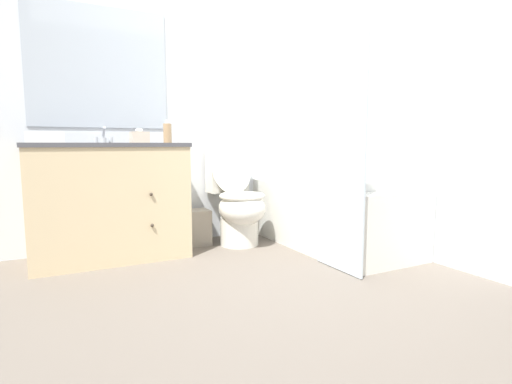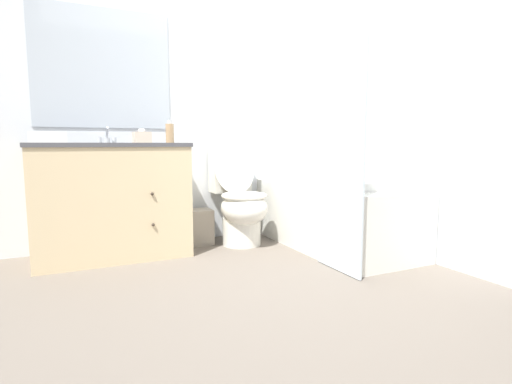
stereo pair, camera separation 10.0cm
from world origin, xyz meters
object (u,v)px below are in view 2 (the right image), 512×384
object	(u,v)px
toilet	(240,203)
bath_towel_folded	(361,186)
hand_towel_folded	(48,137)
vanity_cabinet	(112,199)
sink_faucet	(107,138)
wastebasket	(198,227)
soap_dispenser	(170,133)
tissue_box	(142,137)
bathtub	(333,215)

from	to	relation	value
toilet	bath_towel_folded	bearing A→B (deg)	-55.46
bath_towel_folded	hand_towel_folded	bearing A→B (deg)	159.07
vanity_cabinet	sink_faucet	bearing A→B (deg)	90.00
vanity_cabinet	sink_faucet	size ratio (longest dim) A/B	7.85
wastebasket	soap_dispenser	distance (m)	0.84
tissue_box	sink_faucet	bearing A→B (deg)	138.54
vanity_cabinet	soap_dispenser	size ratio (longest dim) A/B	6.23
wastebasket	hand_towel_folded	world-z (taller)	hand_towel_folded
soap_dispenser	tissue_box	bearing A→B (deg)	-178.57
wastebasket	hand_towel_folded	xyz separation A→B (m)	(-1.10, -0.22, 0.76)
toilet	wastebasket	xyz separation A→B (m)	(-0.34, 0.14, -0.21)
toilet	bathtub	xyz separation A→B (m)	(0.68, -0.41, -0.09)
sink_faucet	toilet	distance (m)	1.19
vanity_cabinet	sink_faucet	xyz separation A→B (m)	(-0.00, 0.20, 0.46)
soap_dispenser	bath_towel_folded	distance (m)	1.53
toilet	wastebasket	distance (m)	0.42
bathtub	vanity_cabinet	bearing A→B (deg)	164.58
bathtub	hand_towel_folded	size ratio (longest dim) A/B	6.50
hand_towel_folded	bath_towel_folded	world-z (taller)	hand_towel_folded
wastebasket	soap_dispenser	world-z (taller)	soap_dispenser
sink_faucet	wastebasket	distance (m)	1.03
soap_dispenser	wastebasket	bearing A→B (deg)	20.28
toilet	vanity_cabinet	bearing A→B (deg)	176.85
wastebasket	hand_towel_folded	distance (m)	1.35
vanity_cabinet	bath_towel_folded	distance (m)	1.86
vanity_cabinet	wastebasket	world-z (taller)	vanity_cabinet
vanity_cabinet	toilet	size ratio (longest dim) A/B	1.32
bathtub	tissue_box	bearing A→B (deg)	162.59
sink_faucet	wastebasket	xyz separation A→B (m)	(0.69, -0.11, -0.75)
sink_faucet	tissue_box	world-z (taller)	sink_faucet
toilet	soap_dispenser	size ratio (longest dim) A/B	4.71
wastebasket	toilet	bearing A→B (deg)	-22.79
toilet	sink_faucet	bearing A→B (deg)	166.14
sink_faucet	hand_towel_folded	distance (m)	0.53
toilet	soap_dispenser	xyz separation A→B (m)	(-0.58, 0.05, 0.59)
bathtub	toilet	bearing A→B (deg)	148.53
tissue_box	bath_towel_folded	distance (m)	1.69
vanity_cabinet	tissue_box	size ratio (longest dim) A/B	7.43
sink_faucet	tissue_box	size ratio (longest dim) A/B	0.95
tissue_box	toilet	bearing A→B (deg)	-3.42
vanity_cabinet	sink_faucet	distance (m)	0.50
soap_dispenser	hand_towel_folded	bearing A→B (deg)	-170.95
sink_faucet	bath_towel_folded	bearing A→B (deg)	-34.44
tissue_box	soap_dispenser	distance (m)	0.22
soap_dispenser	hand_towel_folded	distance (m)	0.87
vanity_cabinet	tissue_box	distance (m)	0.53
sink_faucet	toilet	bearing A→B (deg)	-13.86
soap_dispenser	bath_towel_folded	size ratio (longest dim) A/B	0.51
soap_dispenser	bath_towel_folded	xyz separation A→B (m)	(1.17, -0.91, -0.39)
wastebasket	soap_dispenser	xyz separation A→B (m)	(-0.24, -0.09, 0.80)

